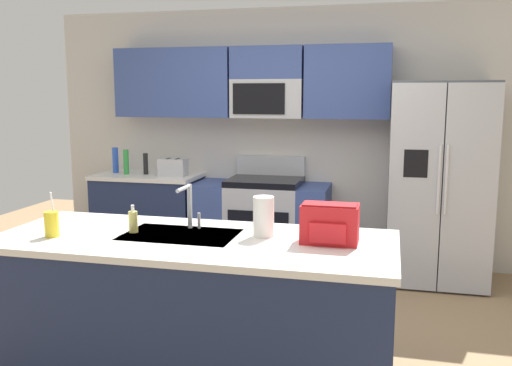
% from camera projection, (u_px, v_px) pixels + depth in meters
% --- Properties ---
extents(ground_plane, '(9.00, 9.00, 0.00)m').
position_uv_depth(ground_plane, '(242.00, 343.00, 3.91)').
color(ground_plane, '#997A56').
rests_on(ground_plane, ground).
extents(kitchen_wall_unit, '(5.20, 0.43, 2.60)m').
position_uv_depth(kitchen_wall_unit, '(281.00, 120.00, 5.70)').
color(kitchen_wall_unit, beige).
rests_on(kitchen_wall_unit, ground).
extents(back_counter, '(1.09, 0.63, 0.90)m').
position_uv_depth(back_counter, '(149.00, 216.00, 5.92)').
color(back_counter, '#1E2A4D').
rests_on(back_counter, ground).
extents(range_oven, '(1.36, 0.61, 1.10)m').
position_uv_depth(range_oven, '(261.00, 223.00, 5.63)').
color(range_oven, '#B7BABF').
rests_on(range_oven, ground).
extents(refrigerator, '(0.90, 0.76, 1.85)m').
position_uv_depth(refrigerator, '(439.00, 183.00, 5.09)').
color(refrigerator, '#4C4F54').
rests_on(refrigerator, ground).
extents(island_counter, '(2.37, 0.96, 0.90)m').
position_uv_depth(island_counter, '(194.00, 309.00, 3.34)').
color(island_counter, '#1E2A4D').
rests_on(island_counter, ground).
extents(toaster, '(0.28, 0.16, 0.18)m').
position_uv_depth(toaster, '(173.00, 167.00, 5.71)').
color(toaster, '#B7BABF').
rests_on(toaster, back_counter).
extents(pepper_mill, '(0.05, 0.05, 0.22)m').
position_uv_depth(pepper_mill, '(146.00, 164.00, 5.83)').
color(pepper_mill, black).
rests_on(pepper_mill, back_counter).
extents(bottle_green, '(0.06, 0.06, 0.26)m').
position_uv_depth(bottle_green, '(126.00, 162.00, 5.83)').
color(bottle_green, green).
rests_on(bottle_green, back_counter).
extents(bottle_blue, '(0.06, 0.06, 0.27)m').
position_uv_depth(bottle_blue, '(115.00, 160.00, 5.95)').
color(bottle_blue, blue).
rests_on(bottle_blue, back_counter).
extents(sink_faucet, '(0.09, 0.21, 0.28)m').
position_uv_depth(sink_faucet, '(189.00, 203.00, 3.45)').
color(sink_faucet, '#B7BABF').
rests_on(sink_faucet, island_counter).
extents(drink_cup_yellow, '(0.08, 0.08, 0.27)m').
position_uv_depth(drink_cup_yellow, '(52.00, 224.00, 3.28)').
color(drink_cup_yellow, yellow).
rests_on(drink_cup_yellow, island_counter).
extents(soap_dispenser, '(0.06, 0.06, 0.17)m').
position_uv_depth(soap_dispenser, '(133.00, 221.00, 3.38)').
color(soap_dispenser, '#D8CC66').
rests_on(soap_dispenser, island_counter).
extents(paper_towel_roll, '(0.12, 0.12, 0.24)m').
position_uv_depth(paper_towel_roll, '(264.00, 217.00, 3.28)').
color(paper_towel_roll, white).
rests_on(paper_towel_roll, island_counter).
extents(backpack, '(0.32, 0.22, 0.23)m').
position_uv_depth(backpack, '(330.00, 223.00, 3.13)').
color(backpack, red).
rests_on(backpack, island_counter).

